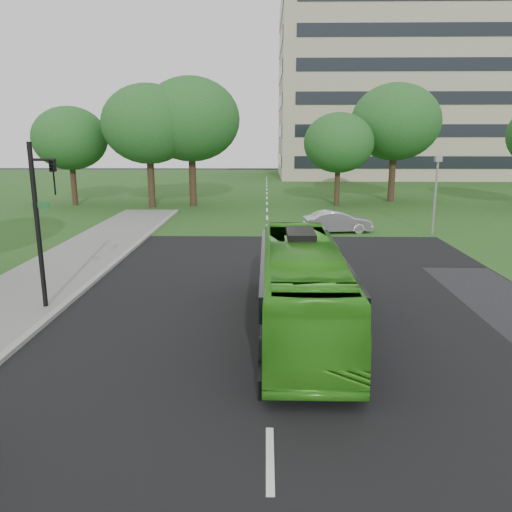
{
  "coord_description": "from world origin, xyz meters",
  "views": [
    {
      "loc": [
        -0.1,
        -14.06,
        5.8
      ],
      "look_at": [
        -0.44,
        3.42,
        1.6
      ],
      "focal_mm": 35.0,
      "sensor_mm": 36.0,
      "label": 1
    }
  ],
  "objects_px": {
    "tree_park_b": "(191,120)",
    "bus": "(302,287)",
    "tree_park_f": "(70,138)",
    "traffic_light": "(42,214)",
    "tree_park_c": "(339,143)",
    "office_building": "(419,89)",
    "tree_park_d": "(395,122)",
    "sedan": "(337,222)",
    "tree_park_a": "(148,124)",
    "camera_pole": "(436,184)"
  },
  "relations": [
    {
      "from": "tree_park_b",
      "to": "tree_park_c",
      "type": "bearing_deg",
      "value": 1.19
    },
    {
      "from": "tree_park_b",
      "to": "sedan",
      "type": "height_order",
      "value": "tree_park_b"
    },
    {
      "from": "tree_park_c",
      "to": "traffic_light",
      "type": "relative_size",
      "value": 1.37
    },
    {
      "from": "sedan",
      "to": "camera_pole",
      "type": "distance_m",
      "value": 6.17
    },
    {
      "from": "tree_park_b",
      "to": "sedan",
      "type": "bearing_deg",
      "value": -48.53
    },
    {
      "from": "office_building",
      "to": "bus",
      "type": "bearing_deg",
      "value": -108.82
    },
    {
      "from": "office_building",
      "to": "bus",
      "type": "distance_m",
      "value": 65.93
    },
    {
      "from": "tree_park_a",
      "to": "camera_pole",
      "type": "bearing_deg",
      "value": -30.41
    },
    {
      "from": "tree_park_a",
      "to": "camera_pole",
      "type": "xyz_separation_m",
      "value": [
        19.61,
        -11.51,
        -3.72
      ]
    },
    {
      "from": "tree_park_a",
      "to": "bus",
      "type": "height_order",
      "value": "tree_park_a"
    },
    {
      "from": "office_building",
      "to": "tree_park_f",
      "type": "xyz_separation_m",
      "value": [
        -38.55,
        -33.32,
        -6.88
      ]
    },
    {
      "from": "tree_park_b",
      "to": "tree_park_f",
      "type": "height_order",
      "value": "tree_park_b"
    },
    {
      "from": "traffic_light",
      "to": "tree_park_c",
      "type": "bearing_deg",
      "value": 69.46
    },
    {
      "from": "tree_park_c",
      "to": "bus",
      "type": "bearing_deg",
      "value": -99.97
    },
    {
      "from": "tree_park_a",
      "to": "sedan",
      "type": "height_order",
      "value": "tree_park_a"
    },
    {
      "from": "tree_park_a",
      "to": "tree_park_c",
      "type": "bearing_deg",
      "value": 4.8
    },
    {
      "from": "bus",
      "to": "office_building",
      "type": "bearing_deg",
      "value": 71.42
    },
    {
      "from": "sedan",
      "to": "camera_pole",
      "type": "xyz_separation_m",
      "value": [
        5.68,
        -0.54,
        2.34
      ]
    },
    {
      "from": "tree_park_d",
      "to": "office_building",
      "type": "bearing_deg",
      "value": 70.66
    },
    {
      "from": "tree_park_d",
      "to": "bus",
      "type": "relative_size",
      "value": 1.06
    },
    {
      "from": "traffic_light",
      "to": "sedan",
      "type": "bearing_deg",
      "value": 56.86
    },
    {
      "from": "tree_park_f",
      "to": "sedan",
      "type": "height_order",
      "value": "tree_park_f"
    },
    {
      "from": "sedan",
      "to": "office_building",
      "type": "bearing_deg",
      "value": -28.95
    },
    {
      "from": "tree_park_a",
      "to": "sedan",
      "type": "xyz_separation_m",
      "value": [
        13.93,
        -10.97,
        -6.06
      ]
    },
    {
      "from": "tree_park_f",
      "to": "traffic_light",
      "type": "height_order",
      "value": "tree_park_f"
    },
    {
      "from": "bus",
      "to": "camera_pole",
      "type": "relative_size",
      "value": 2.08
    },
    {
      "from": "tree_park_f",
      "to": "bus",
      "type": "distance_m",
      "value": 33.5
    },
    {
      "from": "office_building",
      "to": "camera_pole",
      "type": "distance_m",
      "value": 48.57
    },
    {
      "from": "tree_park_b",
      "to": "bus",
      "type": "height_order",
      "value": "tree_park_b"
    },
    {
      "from": "tree_park_c",
      "to": "tree_park_f",
      "type": "distance_m",
      "value": 22.55
    },
    {
      "from": "tree_park_c",
      "to": "tree_park_d",
      "type": "bearing_deg",
      "value": 27.67
    },
    {
      "from": "bus",
      "to": "sedan",
      "type": "xyz_separation_m",
      "value": [
        3.32,
        15.93,
        -0.68
      ]
    },
    {
      "from": "tree_park_b",
      "to": "tree_park_c",
      "type": "distance_m",
      "value": 12.41
    },
    {
      "from": "sedan",
      "to": "tree_park_a",
      "type": "bearing_deg",
      "value": 43.98
    },
    {
      "from": "tree_park_d",
      "to": "tree_park_a",
      "type": "bearing_deg",
      "value": -168.93
    },
    {
      "from": "tree_park_b",
      "to": "bus",
      "type": "xyz_separation_m",
      "value": [
        7.31,
        -27.96,
        -5.78
      ]
    },
    {
      "from": "traffic_light",
      "to": "office_building",
      "type": "bearing_deg",
      "value": 70.03
    },
    {
      "from": "bus",
      "to": "sedan",
      "type": "bearing_deg",
      "value": 78.45
    },
    {
      "from": "office_building",
      "to": "tree_park_c",
      "type": "relative_size",
      "value": 5.17
    },
    {
      "from": "tree_park_d",
      "to": "traffic_light",
      "type": "height_order",
      "value": "tree_park_d"
    },
    {
      "from": "tree_park_f",
      "to": "bus",
      "type": "bearing_deg",
      "value": -58.04
    },
    {
      "from": "tree_park_a",
      "to": "traffic_light",
      "type": "relative_size",
      "value": 1.76
    },
    {
      "from": "tree_park_c",
      "to": "traffic_light",
      "type": "bearing_deg",
      "value": -116.69
    },
    {
      "from": "tree_park_c",
      "to": "bus",
      "type": "distance_m",
      "value": 28.91
    },
    {
      "from": "tree_park_a",
      "to": "bus",
      "type": "xyz_separation_m",
      "value": [
        10.61,
        -26.91,
        -5.38
      ]
    },
    {
      "from": "tree_park_c",
      "to": "bus",
      "type": "height_order",
      "value": "tree_park_c"
    },
    {
      "from": "tree_park_f",
      "to": "camera_pole",
      "type": "height_order",
      "value": "tree_park_f"
    },
    {
      "from": "tree_park_b",
      "to": "sedan",
      "type": "xyz_separation_m",
      "value": [
        10.63,
        -12.03,
        -6.46
      ]
    },
    {
      "from": "traffic_light",
      "to": "tree_park_d",
      "type": "bearing_deg",
      "value": 63.74
    },
    {
      "from": "tree_park_b",
      "to": "sedan",
      "type": "distance_m",
      "value": 17.3
    }
  ]
}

